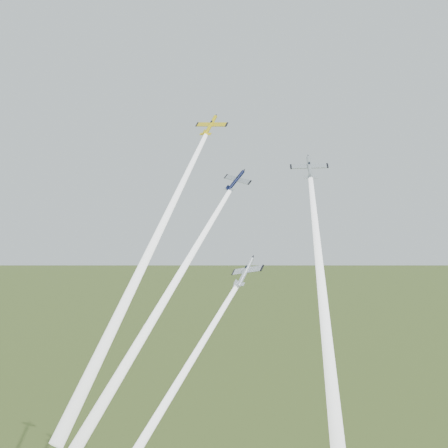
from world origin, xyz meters
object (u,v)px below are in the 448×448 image
Objects in this scene: plane_yellow at (210,126)px; plane_silver_low at (245,272)px; plane_navy at (236,181)px; plane_silver_right at (309,167)px.

plane_yellow reaches higher than plane_silver_low.
plane_silver_low is at bearing -42.25° from plane_navy.
plane_silver_low is at bearing -39.06° from plane_yellow.
plane_yellow is 25.72m from plane_silver_right.
plane_yellow reaches higher than plane_silver_right.
plane_silver_right is at bearing 69.55° from plane_silver_low.
plane_silver_low is at bearing -157.53° from plane_silver_right.
plane_silver_low is (-9.63, -10.15, -20.71)m from plane_silver_right.
plane_navy is 0.87× the size of plane_silver_low.
plane_navy is at bearing 145.42° from plane_silver_right.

